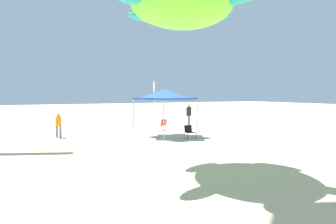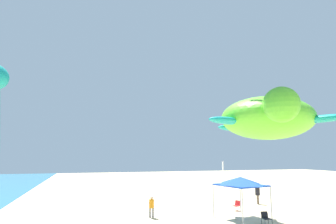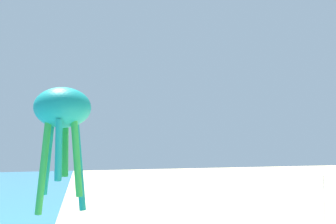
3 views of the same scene
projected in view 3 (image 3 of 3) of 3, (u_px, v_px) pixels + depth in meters
banner_flag at (324, 194)px, 33.01m from camera, size 0.36×0.06×4.05m
kite_octopus_teal at (63, 114)px, 14.29m from camera, size 2.16×2.16×4.79m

